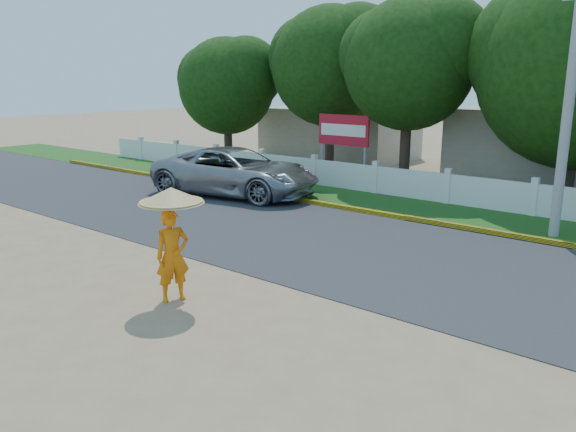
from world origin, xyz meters
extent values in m
plane|color=#9E8460|center=(0.00, 0.00, 0.00)|extent=(120.00, 120.00, 0.00)
cube|color=#38383A|center=(0.00, 4.50, 0.01)|extent=(60.00, 7.00, 0.02)
cube|color=#2D601E|center=(0.00, 9.75, 0.01)|extent=(60.00, 3.50, 0.03)
cube|color=yellow|center=(0.00, 8.05, 0.08)|extent=(40.00, 0.18, 0.16)
cube|color=silver|center=(0.00, 11.20, 0.55)|extent=(40.00, 0.10, 1.10)
cube|color=#B7AD99|center=(-10.00, 19.00, 1.40)|extent=(8.00, 5.00, 2.80)
cylinder|color=#969693|center=(4.23, 8.99, 3.65)|extent=(0.28, 0.28, 7.30)
imported|color=gray|center=(-7.12, 7.55, 0.92)|extent=(7.06, 4.27, 1.83)
imported|color=orange|center=(-0.59, -1.01, 0.95)|extent=(0.69, 0.82, 1.91)
cylinder|color=#949499|center=(-0.54, -1.01, 1.69)|extent=(0.03, 0.03, 1.24)
cone|color=tan|center=(-0.54, -1.01, 2.22)|extent=(1.31, 1.31, 0.32)
cylinder|color=gray|center=(-6.38, 12.30, 1.00)|extent=(0.12, 0.12, 2.00)
cylinder|color=gray|center=(-4.18, 12.30, 1.00)|extent=(0.12, 0.12, 2.00)
cube|color=red|center=(-5.28, 12.30, 2.30)|extent=(2.50, 0.12, 1.30)
cube|color=silver|center=(-5.28, 12.24, 2.30)|extent=(2.25, 0.02, 0.49)
cylinder|color=#473828|center=(3.33, 14.12, 1.43)|extent=(0.44, 0.44, 2.86)
cylinder|color=#473828|center=(-13.50, 13.55, 1.33)|extent=(0.44, 0.44, 2.66)
sphere|color=#1C4610|center=(-13.50, 13.55, 4.05)|extent=(5.05, 5.05, 5.05)
cylinder|color=#473828|center=(-2.86, 13.32, 1.77)|extent=(0.44, 0.44, 3.54)
sphere|color=#1C4610|center=(-2.86, 13.32, 4.99)|extent=(5.30, 5.30, 5.30)
cylinder|color=#473828|center=(-7.66, 14.70, 1.72)|extent=(0.44, 0.44, 3.44)
sphere|color=#1C4610|center=(-7.66, 14.70, 5.00)|extent=(5.66, 5.66, 5.66)
camera|label=1|loc=(8.08, -7.98, 4.47)|focal=35.00mm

